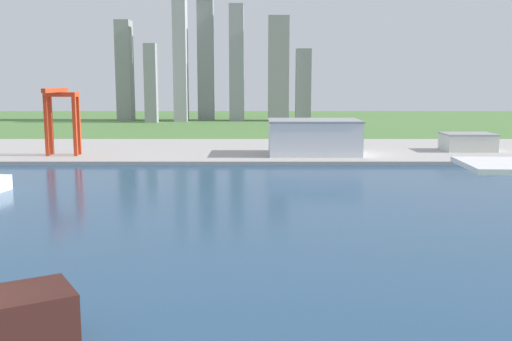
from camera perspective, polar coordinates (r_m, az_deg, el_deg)
ground_plane at (r=231.26m, az=2.46°, el=-3.75°), size 2400.00×2400.00×0.00m
water_bay at (r=173.19m, az=3.35°, el=-7.97°), size 840.00×360.00×0.15m
industrial_pier at (r=418.60m, az=1.31°, el=1.99°), size 840.00×140.00×2.50m
port_crane_red at (r=395.33m, az=-18.51°, el=5.73°), size 20.43×42.11×43.05m
warehouse_main at (r=386.11m, az=5.51°, el=3.27°), size 59.25×41.10×22.59m
warehouse_annex at (r=430.18m, az=19.74°, el=2.64°), size 33.77×25.72×12.05m
distant_skyline at (r=758.65m, az=-4.30°, el=9.94°), size 246.96×64.73×155.86m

